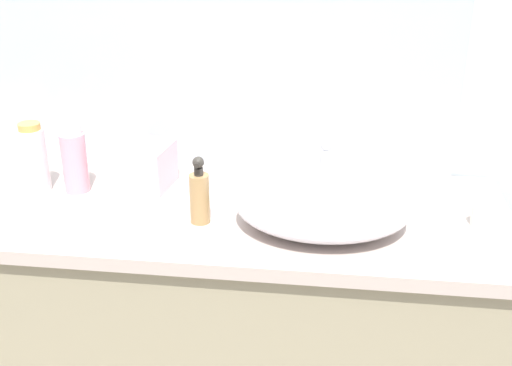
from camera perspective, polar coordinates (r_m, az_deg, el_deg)
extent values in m
cube|color=gray|center=(1.85, -5.02, -14.19)|extent=(1.52, 0.51, 0.80)
cube|color=#BFACA0|center=(1.63, -5.55, -2.54)|extent=(1.56, 0.55, 0.03)
ellipsoid|color=silver|center=(1.50, 5.89, -1.98)|extent=(0.40, 0.32, 0.10)
cylinder|color=silver|center=(1.68, 6.10, 0.97)|extent=(0.03, 0.03, 0.11)
cylinder|color=silver|center=(1.60, 6.11, 1.58)|extent=(0.02, 0.12, 0.02)
sphere|color=silver|center=(1.67, 6.22, 3.31)|extent=(0.03, 0.03, 0.03)
cylinder|color=#A98250|center=(1.51, -4.99, -1.38)|extent=(0.05, 0.05, 0.12)
cylinder|color=#2F2C27|center=(1.49, -5.08, 1.02)|extent=(0.02, 0.02, 0.02)
sphere|color=#39352F|center=(1.48, -5.12, 1.83)|extent=(0.03, 0.03, 0.03)
cylinder|color=#2B2722|center=(1.47, -5.20, 1.67)|extent=(0.01, 0.02, 0.01)
cylinder|color=pink|center=(1.73, -15.69, 1.74)|extent=(0.06, 0.06, 0.16)
cylinder|color=silver|center=(1.70, -16.02, 4.57)|extent=(0.05, 0.05, 0.02)
cylinder|color=silver|center=(1.76, -18.97, 1.91)|extent=(0.07, 0.07, 0.17)
cylinder|color=#DCA34E|center=(1.73, -19.37, 4.72)|extent=(0.06, 0.06, 0.02)
cube|color=silver|center=(1.72, -9.82, 1.51)|extent=(0.15, 0.15, 0.12)
cone|color=white|center=(1.70, -10.00, 3.87)|extent=(0.07, 0.07, 0.04)
cylinder|color=silver|center=(1.60, 19.31, -2.79)|extent=(0.05, 0.05, 0.05)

